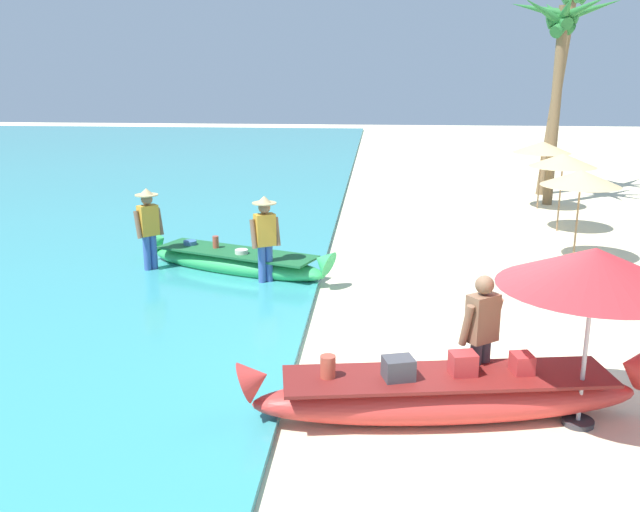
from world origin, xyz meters
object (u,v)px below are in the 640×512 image
(person_vendor_assistant, at_px, (149,225))
(patio_umbrella_large, at_px, (594,268))
(boat_red_foreground, at_px, (446,394))
(boat_green_midground, at_px, (236,262))
(person_tourist_customer, at_px, (481,334))
(palm_tree_tall_inland, at_px, (563,33))
(palm_tree_leaning_seaward, at_px, (571,11))
(person_vendor_hatted, at_px, (265,235))

(person_vendor_assistant, bearing_deg, patio_umbrella_large, -38.62)
(boat_red_foreground, bearing_deg, patio_umbrella_large, 0.41)
(person_vendor_assistant, distance_m, patio_umbrella_large, 8.67)
(boat_green_midground, distance_m, person_tourist_customer, 6.49)
(patio_umbrella_large, bearing_deg, person_vendor_assistant, 141.38)
(palm_tree_tall_inland, xyz_separation_m, palm_tree_leaning_seaward, (0.58, 1.67, 0.68))
(boat_green_midground, height_order, person_tourist_customer, person_tourist_customer)
(person_tourist_customer, bearing_deg, boat_green_midground, 127.98)
(boat_red_foreground, relative_size, boat_green_midground, 1.18)
(boat_red_foreground, bearing_deg, palm_tree_leaning_seaward, 72.51)
(person_vendor_assistant, xyz_separation_m, palm_tree_leaning_seaward, (9.97, 9.62, 4.52))
(person_tourist_customer, bearing_deg, patio_umbrella_large, -19.04)
(boat_red_foreground, distance_m, palm_tree_leaning_seaward, 16.57)
(palm_tree_leaning_seaward, bearing_deg, boat_green_midground, -131.01)
(boat_red_foreground, height_order, person_vendor_hatted, person_vendor_hatted)
(person_vendor_assistant, height_order, palm_tree_leaning_seaward, palm_tree_leaning_seaward)
(boat_red_foreground, height_order, palm_tree_tall_inland, palm_tree_tall_inland)
(person_vendor_assistant, bearing_deg, boat_red_foreground, -45.83)
(person_vendor_hatted, bearing_deg, patio_umbrella_large, -47.51)
(boat_red_foreground, height_order, patio_umbrella_large, patio_umbrella_large)
(person_vendor_hatted, bearing_deg, boat_green_midground, 134.91)
(person_vendor_hatted, distance_m, patio_umbrella_large, 6.53)
(person_vendor_assistant, bearing_deg, boat_green_midground, 2.74)
(person_vendor_hatted, bearing_deg, person_tourist_customer, -53.25)
(palm_tree_tall_inland, distance_m, palm_tree_leaning_seaward, 1.89)
(boat_green_midground, bearing_deg, person_vendor_hatted, -45.09)
(person_vendor_hatted, relative_size, person_vendor_assistant, 1.00)
(boat_green_midground, relative_size, palm_tree_leaning_seaward, 0.59)
(person_vendor_hatted, height_order, person_tourist_customer, person_vendor_hatted)
(boat_green_midground, xyz_separation_m, palm_tree_tall_inland, (7.71, 7.87, 4.55))
(boat_red_foreground, height_order, boat_green_midground, boat_red_foreground)
(boat_green_midground, bearing_deg, person_tourist_customer, -52.02)
(palm_tree_tall_inland, bearing_deg, palm_tree_leaning_seaward, 70.86)
(boat_green_midground, distance_m, palm_tree_leaning_seaward, 13.68)
(patio_umbrella_large, bearing_deg, palm_tree_tall_inland, 78.75)
(boat_red_foreground, distance_m, person_vendor_assistant, 7.55)
(person_tourist_customer, relative_size, patio_umbrella_large, 0.78)
(boat_red_foreground, bearing_deg, person_vendor_hatted, 120.98)
(person_vendor_assistant, height_order, patio_umbrella_large, patio_umbrella_large)
(person_vendor_assistant, xyz_separation_m, patio_umbrella_large, (6.74, -5.38, 0.88))
(boat_red_foreground, xyz_separation_m, patio_umbrella_large, (1.50, 0.01, 1.54))
(person_tourist_customer, relative_size, palm_tree_leaning_seaward, 0.24)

